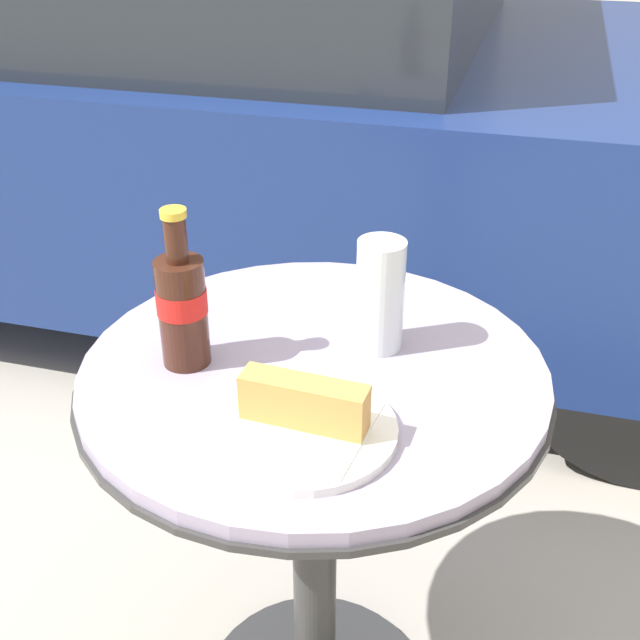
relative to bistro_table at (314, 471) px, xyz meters
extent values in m
cylinder|color=#333333|center=(0.00, 0.00, -0.16)|extent=(0.07, 0.07, 0.65)
cylinder|color=#333333|center=(0.00, 0.00, 0.16)|extent=(0.63, 0.63, 0.01)
cylinder|color=#9E93B2|center=(0.00, 0.00, 0.17)|extent=(0.62, 0.62, 0.02)
cylinder|color=#3D1E14|center=(-0.16, -0.04, 0.26)|extent=(0.06, 0.06, 0.15)
cylinder|color=red|center=(-0.16, -0.04, 0.28)|extent=(0.07, 0.07, 0.03)
cylinder|color=#3D1E14|center=(-0.16, -0.04, 0.36)|extent=(0.03, 0.03, 0.06)
cylinder|color=gold|center=(-0.16, -0.04, 0.40)|extent=(0.03, 0.03, 0.01)
cylinder|color=silver|center=(0.07, 0.07, 0.25)|extent=(0.06, 0.06, 0.12)
cylinder|color=silver|center=(0.07, 0.07, 0.26)|extent=(0.06, 0.06, 0.16)
cylinder|color=white|center=(0.03, -0.15, 0.19)|extent=(0.22, 0.22, 0.01)
cube|color=white|center=(0.03, -0.15, 0.20)|extent=(0.17, 0.17, 0.00)
cube|color=#C68E47|center=(0.03, -0.14, 0.23)|extent=(0.15, 0.05, 0.06)
cube|color=navy|center=(-0.81, 1.61, 0.00)|extent=(4.52, 1.82, 0.61)
cylinder|color=black|center=(0.59, 2.41, -0.15)|extent=(0.70, 0.22, 0.70)
cylinder|color=black|center=(-2.21, 2.41, -0.15)|extent=(0.70, 0.22, 0.70)
camera|label=1|loc=(0.25, -0.86, 0.77)|focal=45.00mm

